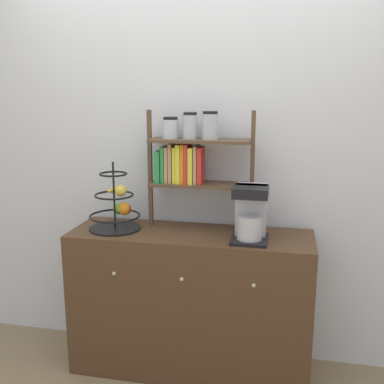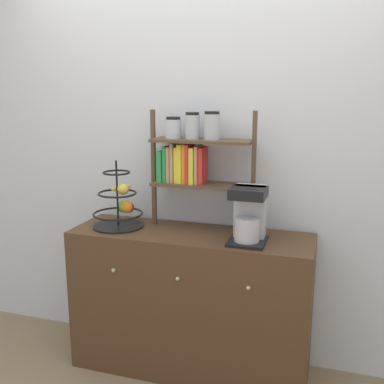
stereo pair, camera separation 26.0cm
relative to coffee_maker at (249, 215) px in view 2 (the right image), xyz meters
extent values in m
cube|color=silver|center=(-0.35, 0.32, 0.26)|extent=(7.00, 0.05, 2.60)
cube|color=#4C331E|center=(-0.35, 0.05, -0.60)|extent=(1.44, 0.45, 0.89)
sphere|color=#B2AD8C|center=(-0.75, -0.18, -0.35)|extent=(0.02, 0.02, 0.02)
sphere|color=#B2AD8C|center=(-0.35, -0.18, -0.35)|extent=(0.02, 0.02, 0.02)
sphere|color=#B2AD8C|center=(0.04, -0.18, -0.35)|extent=(0.02, 0.02, 0.02)
cube|color=black|center=(0.00, -0.02, -0.15)|extent=(0.20, 0.23, 0.02)
cube|color=#B7B7BC|center=(0.00, 0.04, 0.01)|extent=(0.17, 0.09, 0.30)
cylinder|color=#B7B7BC|center=(0.00, -0.04, -0.07)|extent=(0.14, 0.14, 0.13)
cube|color=black|center=(0.00, -0.03, 0.13)|extent=(0.19, 0.18, 0.06)
cylinder|color=black|center=(-0.82, 0.04, -0.15)|extent=(0.31, 0.31, 0.01)
cylinder|color=black|center=(-0.82, 0.04, 0.06)|extent=(0.01, 0.01, 0.40)
torus|color=black|center=(-0.82, 0.04, -0.07)|extent=(0.31, 0.31, 0.01)
torus|color=black|center=(-0.82, 0.04, 0.06)|extent=(0.24, 0.24, 0.01)
torus|color=black|center=(-0.82, 0.04, 0.19)|extent=(0.17, 0.17, 0.01)
sphere|color=red|center=(-0.77, 0.07, -0.04)|extent=(0.07, 0.07, 0.07)
sphere|color=#6BAD33|center=(-0.81, 0.08, -0.04)|extent=(0.07, 0.07, 0.07)
sphere|color=orange|center=(-0.77, 0.07, -0.03)|extent=(0.08, 0.08, 0.08)
ellipsoid|color=yellow|center=(-0.82, 0.10, 0.08)|extent=(0.10, 0.15, 0.04)
sphere|color=gold|center=(-0.77, 0.01, 0.09)|extent=(0.07, 0.07, 0.07)
cube|color=brown|center=(-0.63, 0.17, 0.20)|extent=(0.02, 0.02, 0.71)
cube|color=brown|center=(-0.01, 0.17, 0.20)|extent=(0.02, 0.02, 0.71)
cube|color=brown|center=(-0.32, 0.17, 0.12)|extent=(0.60, 0.20, 0.02)
cube|color=brown|center=(-0.32, 0.17, 0.38)|extent=(0.60, 0.20, 0.02)
cube|color=#2D8C47|center=(-0.57, 0.17, 0.22)|extent=(0.03, 0.15, 0.19)
cube|color=#2D8C47|center=(-0.54, 0.17, 0.23)|extent=(0.02, 0.13, 0.22)
cube|color=tan|center=(-0.52, 0.17, 0.23)|extent=(0.02, 0.13, 0.22)
cube|color=tan|center=(-0.49, 0.17, 0.24)|extent=(0.02, 0.12, 0.24)
cube|color=yellow|center=(-0.47, 0.17, 0.23)|extent=(0.02, 0.12, 0.22)
cube|color=yellow|center=(-0.44, 0.17, 0.24)|extent=(0.03, 0.14, 0.23)
cube|color=orange|center=(-0.42, 0.17, 0.24)|extent=(0.02, 0.14, 0.24)
cube|color=red|center=(-0.39, 0.17, 0.24)|extent=(0.02, 0.16, 0.24)
cube|color=yellow|center=(-0.37, 0.17, 0.23)|extent=(0.03, 0.15, 0.22)
cube|color=tan|center=(-0.34, 0.17, 0.24)|extent=(0.02, 0.14, 0.23)
cube|color=red|center=(-0.32, 0.17, 0.23)|extent=(0.03, 0.13, 0.22)
cylinder|color=silver|center=(-0.50, 0.17, 0.45)|extent=(0.10, 0.10, 0.11)
cylinder|color=black|center=(-0.50, 0.17, 0.51)|extent=(0.09, 0.09, 0.02)
cylinder|color=#ADB2B7|center=(-0.38, 0.17, 0.46)|extent=(0.09, 0.09, 0.14)
cylinder|color=black|center=(-0.38, 0.17, 0.54)|extent=(0.08, 0.08, 0.02)
cylinder|color=#ADB2B7|center=(-0.26, 0.17, 0.46)|extent=(0.10, 0.10, 0.15)
cylinder|color=black|center=(-0.26, 0.17, 0.55)|extent=(0.09, 0.09, 0.02)
camera|label=1|loc=(0.18, -2.44, 0.66)|focal=42.00mm
camera|label=2|loc=(0.43, -2.37, 0.66)|focal=42.00mm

